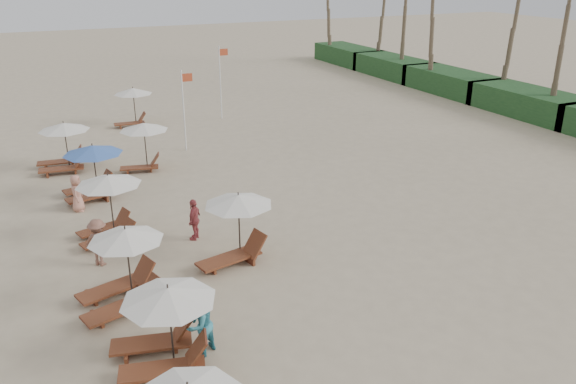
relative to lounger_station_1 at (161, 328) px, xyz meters
name	(u,v)px	position (x,y,z in m)	size (l,w,h in m)	color
ground	(345,311)	(5.15, 0.09, -1.03)	(160.00, 160.00, 0.00)	tan
shrub_hedge	(529,103)	(27.15, 14.59, -0.23)	(3.20, 53.00, 1.60)	#193D1C
lounger_station_1	(161,328)	(0.00, 0.00, 0.00)	(2.68, 2.31, 2.06)	brown
lounger_station_2	(119,273)	(-0.43, 3.05, 0.00)	(2.65, 2.50, 2.34)	brown
lounger_station_3	(106,205)	(-0.07, 7.57, 0.25)	(2.45, 2.24, 2.37)	brown
lounger_station_4	(90,170)	(-0.05, 11.88, 0.15)	(2.65, 2.40, 2.22)	brown
lounger_station_5	(61,147)	(-0.80, 15.97, 0.09)	(2.65, 2.31, 2.25)	brown
inland_station_0	(234,225)	(3.36, 4.14, 0.26)	(2.86, 2.24, 2.22)	brown
inland_station_1	(142,139)	(2.63, 14.40, 0.45)	(2.55, 2.24, 2.22)	brown
inland_station_2	(132,101)	(3.75, 22.64, 0.44)	(2.54, 2.24, 2.22)	brown
beachgoer_mid_a	(200,324)	(0.94, -0.01, -0.18)	(0.83, 0.65, 1.72)	teal
beachgoer_mid_b	(99,242)	(-0.63, 5.78, -0.24)	(1.02, 0.59, 1.59)	brown
beachgoer_far_a	(194,219)	(2.68, 6.30, -0.28)	(0.88, 0.37, 1.51)	#AB4449
beachgoer_far_b	(77,193)	(-0.75, 10.66, -0.29)	(0.72, 0.47, 1.48)	tan
flag_pole_near	(184,106)	(5.28, 16.55, 1.28)	(0.60, 0.08, 4.16)	silver
flag_pole_far	(221,79)	(9.12, 22.06, 1.44)	(0.60, 0.08, 4.46)	silver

